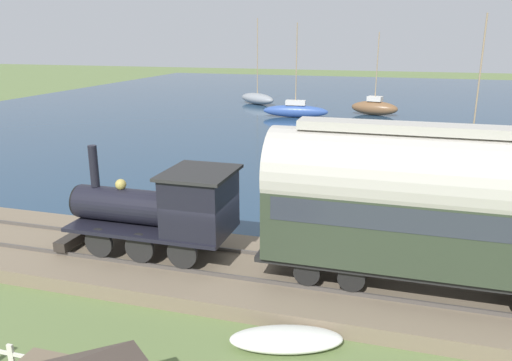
{
  "coord_description": "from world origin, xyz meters",
  "views": [
    {
      "loc": [
        -13.56,
        -5.44,
        7.4
      ],
      "look_at": [
        6.81,
        0.57,
        1.21
      ],
      "focal_mm": 35.0,
      "sensor_mm": 36.0,
      "label": 1
    }
  ],
  "objects_px": {
    "sailboat_navy": "(471,148)",
    "beached_dinghy": "(286,339)",
    "steam_locomotive": "(167,207)",
    "rowboat_near_shore": "(87,202)",
    "sailboat_brown": "(374,107)",
    "sailboat_gray": "(257,98)",
    "sailboat_blue": "(295,110)",
    "rowboat_far_out": "(339,173)",
    "passenger_coach": "(443,203)"
  },
  "relations": [
    {
      "from": "sailboat_navy",
      "to": "beached_dinghy",
      "type": "xyz_separation_m",
      "value": [
        -22.38,
        6.56,
        -0.49
      ]
    },
    {
      "from": "steam_locomotive",
      "to": "rowboat_near_shore",
      "type": "distance_m",
      "value": 8.01
    },
    {
      "from": "steam_locomotive",
      "to": "sailboat_navy",
      "type": "height_order",
      "value": "sailboat_navy"
    },
    {
      "from": "sailboat_brown",
      "to": "rowboat_near_shore",
      "type": "relative_size",
      "value": 3.59
    },
    {
      "from": "sailboat_gray",
      "to": "steam_locomotive",
      "type": "bearing_deg",
      "value": -133.67
    },
    {
      "from": "steam_locomotive",
      "to": "beached_dinghy",
      "type": "bearing_deg",
      "value": -123.76
    },
    {
      "from": "sailboat_brown",
      "to": "sailboat_blue",
      "type": "bearing_deg",
      "value": 129.44
    },
    {
      "from": "sailboat_blue",
      "to": "rowboat_far_out",
      "type": "xyz_separation_m",
      "value": [
        -19.6,
        -6.63,
        -0.41
      ]
    },
    {
      "from": "steam_locomotive",
      "to": "rowboat_far_out",
      "type": "height_order",
      "value": "steam_locomotive"
    },
    {
      "from": "passenger_coach",
      "to": "sailboat_gray",
      "type": "height_order",
      "value": "sailboat_gray"
    },
    {
      "from": "rowboat_near_shore",
      "to": "rowboat_far_out",
      "type": "height_order",
      "value": "rowboat_far_out"
    },
    {
      "from": "passenger_coach",
      "to": "sailboat_gray",
      "type": "distance_m",
      "value": 43.77
    },
    {
      "from": "sailboat_brown",
      "to": "passenger_coach",
      "type": "bearing_deg",
      "value": -161.16
    },
    {
      "from": "passenger_coach",
      "to": "rowboat_near_shore",
      "type": "relative_size",
      "value": 4.63
    },
    {
      "from": "sailboat_gray",
      "to": "rowboat_far_out",
      "type": "distance_m",
      "value": 30.35
    },
    {
      "from": "rowboat_far_out",
      "to": "rowboat_near_shore",
      "type": "bearing_deg",
      "value": 109.2
    },
    {
      "from": "sailboat_brown",
      "to": "rowboat_near_shore",
      "type": "height_order",
      "value": "sailboat_brown"
    },
    {
      "from": "sailboat_brown",
      "to": "sailboat_blue",
      "type": "xyz_separation_m",
      "value": [
        -3.54,
        7.02,
        -0.08
      ]
    },
    {
      "from": "sailboat_navy",
      "to": "rowboat_near_shore",
      "type": "bearing_deg",
      "value": 162.72
    },
    {
      "from": "sailboat_gray",
      "to": "rowboat_far_out",
      "type": "height_order",
      "value": "sailboat_gray"
    },
    {
      "from": "sailboat_navy",
      "to": "beached_dinghy",
      "type": "bearing_deg",
      "value": -163.61
    },
    {
      "from": "sailboat_navy",
      "to": "rowboat_near_shore",
      "type": "xyz_separation_m",
      "value": [
        -14.68,
        17.5,
        -0.5
      ]
    },
    {
      "from": "passenger_coach",
      "to": "sailboat_gray",
      "type": "xyz_separation_m",
      "value": [
        40.28,
        16.96,
        -2.42
      ]
    },
    {
      "from": "sailboat_blue",
      "to": "passenger_coach",
      "type": "bearing_deg",
      "value": -165.76
    },
    {
      "from": "beached_dinghy",
      "to": "sailboat_brown",
      "type": "bearing_deg",
      "value": 0.49
    },
    {
      "from": "rowboat_near_shore",
      "to": "passenger_coach",
      "type": "bearing_deg",
      "value": -69.37
    },
    {
      "from": "sailboat_brown",
      "to": "rowboat_near_shore",
      "type": "xyz_separation_m",
      "value": [
        -31.27,
        10.61,
        -0.54
      ]
    },
    {
      "from": "passenger_coach",
      "to": "beached_dinghy",
      "type": "distance_m",
      "value": 5.52
    },
    {
      "from": "sailboat_brown",
      "to": "sailboat_blue",
      "type": "distance_m",
      "value": 7.87
    },
    {
      "from": "sailboat_navy",
      "to": "beached_dinghy",
      "type": "relative_size",
      "value": 2.89
    },
    {
      "from": "rowboat_near_shore",
      "to": "beached_dinghy",
      "type": "relative_size",
      "value": 0.72
    },
    {
      "from": "steam_locomotive",
      "to": "rowboat_far_out",
      "type": "distance_m",
      "value": 13.44
    },
    {
      "from": "passenger_coach",
      "to": "sailboat_gray",
      "type": "relative_size",
      "value": 1.08
    },
    {
      "from": "sailboat_navy",
      "to": "rowboat_near_shore",
      "type": "height_order",
      "value": "sailboat_navy"
    },
    {
      "from": "sailboat_gray",
      "to": "beached_dinghy",
      "type": "distance_m",
      "value": 45.42
    },
    {
      "from": "rowboat_far_out",
      "to": "sailboat_brown",
      "type": "bearing_deg",
      "value": -20.27
    },
    {
      "from": "passenger_coach",
      "to": "rowboat_far_out",
      "type": "bearing_deg",
      "value": 18.61
    },
    {
      "from": "passenger_coach",
      "to": "beached_dinghy",
      "type": "height_order",
      "value": "passenger_coach"
    },
    {
      "from": "steam_locomotive",
      "to": "beached_dinghy",
      "type": "distance_m",
      "value": 5.94
    },
    {
      "from": "passenger_coach",
      "to": "rowboat_far_out",
      "type": "relative_size",
      "value": 4.44
    },
    {
      "from": "sailboat_brown",
      "to": "sailboat_gray",
      "type": "xyz_separation_m",
      "value": [
        4.43,
        13.07,
        -0.1
      ]
    },
    {
      "from": "steam_locomotive",
      "to": "rowboat_near_shore",
      "type": "height_order",
      "value": "steam_locomotive"
    },
    {
      "from": "sailboat_gray",
      "to": "beached_dinghy",
      "type": "height_order",
      "value": "sailboat_gray"
    },
    {
      "from": "sailboat_gray",
      "to": "sailboat_navy",
      "type": "bearing_deg",
      "value": -102.39
    },
    {
      "from": "sailboat_gray",
      "to": "sailboat_blue",
      "type": "xyz_separation_m",
      "value": [
        -7.98,
        -6.05,
        0.02
      ]
    },
    {
      "from": "passenger_coach",
      "to": "sailboat_navy",
      "type": "distance_m",
      "value": 19.63
    },
    {
      "from": "rowboat_near_shore",
      "to": "rowboat_far_out",
      "type": "xyz_separation_m",
      "value": [
        8.12,
        -10.22,
        0.04
      ]
    },
    {
      "from": "steam_locomotive",
      "to": "passenger_coach",
      "type": "height_order",
      "value": "passenger_coach"
    },
    {
      "from": "beached_dinghy",
      "to": "rowboat_far_out",
      "type": "bearing_deg",
      "value": 2.63
    },
    {
      "from": "passenger_coach",
      "to": "sailboat_brown",
      "type": "distance_m",
      "value": 36.13
    }
  ]
}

